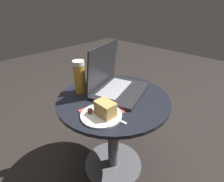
# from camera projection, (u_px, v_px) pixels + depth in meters

# --- Properties ---
(ground_plane) EXTENTS (6.00, 6.00, 0.00)m
(ground_plane) POSITION_uv_depth(u_px,v_px,m) (113.00, 164.00, 1.22)
(ground_plane) COLOR black
(table) EXTENTS (0.62, 0.62, 0.54)m
(table) POSITION_uv_depth(u_px,v_px,m) (113.00, 121.00, 1.04)
(table) COLOR #515156
(table) RESTS_ON ground_plane
(napkin) EXTENTS (0.22, 0.18, 0.00)m
(napkin) POSITION_uv_depth(u_px,v_px,m) (101.00, 111.00, 0.84)
(napkin) COLOR #B7332D
(napkin) RESTS_ON table
(laptop) EXTENTS (0.38, 0.34, 0.27)m
(laptop) POSITION_uv_depth(u_px,v_px,m) (115.00, 83.00, 1.00)
(laptop) COLOR #232326
(laptop) RESTS_ON table
(beer_glass) EXTENTS (0.06, 0.06, 0.19)m
(beer_glass) POSITION_uv_depth(u_px,v_px,m) (80.00, 77.00, 0.97)
(beer_glass) COLOR gold
(beer_glass) RESTS_ON table
(snack_plate) EXTENTS (0.19, 0.19, 0.08)m
(snack_plate) POSITION_uv_depth(u_px,v_px,m) (103.00, 111.00, 0.80)
(snack_plate) COLOR white
(snack_plate) RESTS_ON table
(fork) EXTENTS (0.04, 0.18, 0.00)m
(fork) POSITION_uv_depth(u_px,v_px,m) (107.00, 115.00, 0.82)
(fork) COLOR silver
(fork) RESTS_ON table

